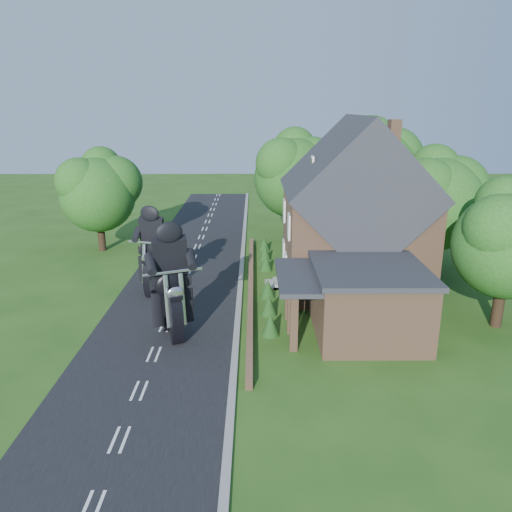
{
  "coord_description": "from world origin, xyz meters",
  "views": [
    {
      "loc": [
        4.51,
        -23.2,
        10.68
      ],
      "look_at": [
        4.61,
        3.07,
        2.8
      ],
      "focal_mm": 35.0,
      "sensor_mm": 36.0,
      "label": 1
    }
  ],
  "objects_px": {
    "motorcycle_lead": "(173,321)",
    "motorcycle_follow": "(155,281)",
    "garden_wall": "(251,288)",
    "annex": "(365,299)",
    "house": "(354,217)"
  },
  "relations": [
    {
      "from": "annex",
      "to": "house",
      "type": "bearing_deg",
      "value": 84.76
    },
    {
      "from": "motorcycle_lead",
      "to": "motorcycle_follow",
      "type": "height_order",
      "value": "motorcycle_lead"
    },
    {
      "from": "annex",
      "to": "motorcycle_follow",
      "type": "xyz_separation_m",
      "value": [
        -11.23,
        5.49,
        -0.97
      ]
    },
    {
      "from": "annex",
      "to": "motorcycle_lead",
      "type": "xyz_separation_m",
      "value": [
        -9.26,
        -0.46,
        -0.9
      ]
    },
    {
      "from": "garden_wall",
      "to": "annex",
      "type": "relative_size",
      "value": 3.12
    },
    {
      "from": "garden_wall",
      "to": "house",
      "type": "xyz_separation_m",
      "value": [
        6.19,
        1.0,
        4.14
      ]
    },
    {
      "from": "motorcycle_lead",
      "to": "motorcycle_follow",
      "type": "distance_m",
      "value": 6.27
    },
    {
      "from": "garden_wall",
      "to": "motorcycle_lead",
      "type": "relative_size",
      "value": 11.88
    },
    {
      "from": "annex",
      "to": "motorcycle_follow",
      "type": "height_order",
      "value": "annex"
    },
    {
      "from": "garden_wall",
      "to": "motorcycle_lead",
      "type": "xyz_separation_m",
      "value": [
        -3.69,
        -6.26,
        0.66
      ]
    },
    {
      "from": "house",
      "to": "motorcycle_lead",
      "type": "relative_size",
      "value": 5.53
    },
    {
      "from": "garden_wall",
      "to": "house",
      "type": "bearing_deg",
      "value": 9.17
    },
    {
      "from": "garden_wall",
      "to": "motorcycle_follow",
      "type": "distance_m",
      "value": 5.7
    },
    {
      "from": "garden_wall",
      "to": "motorcycle_lead",
      "type": "bearing_deg",
      "value": -120.48
    },
    {
      "from": "annex",
      "to": "motorcycle_lead",
      "type": "height_order",
      "value": "annex"
    }
  ]
}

